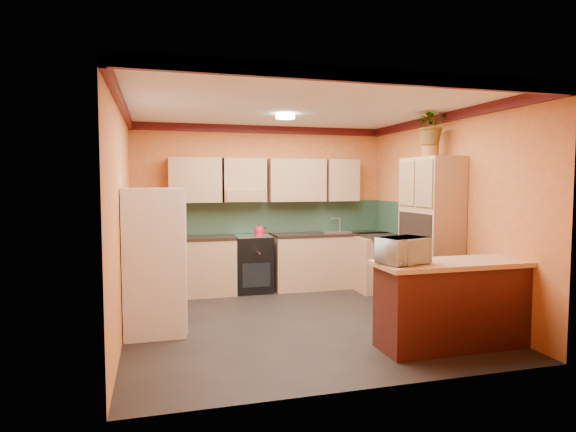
% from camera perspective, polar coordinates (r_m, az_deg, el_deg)
% --- Properties ---
extents(room_shell, '(4.24, 4.24, 2.72)m').
position_cam_1_polar(room_shell, '(6.31, 0.63, 6.94)').
color(room_shell, black).
rests_on(room_shell, ground).
extents(base_cabinets_back, '(3.65, 0.60, 0.88)m').
position_cam_1_polar(base_cabinets_back, '(7.97, 0.21, -5.56)').
color(base_cabinets_back, tan).
rests_on(base_cabinets_back, ground).
extents(countertop_back, '(3.65, 0.62, 0.04)m').
position_cam_1_polar(countertop_back, '(7.91, 0.21, -2.28)').
color(countertop_back, black).
rests_on(countertop_back, base_cabinets_back).
extents(stove, '(0.58, 0.58, 0.91)m').
position_cam_1_polar(stove, '(7.83, -4.22, -5.64)').
color(stove, black).
rests_on(stove, ground).
extents(kettle, '(0.18, 0.18, 0.18)m').
position_cam_1_polar(kettle, '(7.73, -3.44, -1.69)').
color(kettle, '#B00B25').
rests_on(kettle, stove).
extents(sink, '(0.48, 0.40, 0.03)m').
position_cam_1_polar(sink, '(8.15, 5.47, -1.86)').
color(sink, silver).
rests_on(sink, countertop_back).
extents(base_cabinets_right, '(0.60, 0.80, 0.88)m').
position_cam_1_polar(base_cabinets_right, '(7.99, 10.99, -5.61)').
color(base_cabinets_right, tan).
rests_on(base_cabinets_right, ground).
extents(countertop_right, '(0.62, 0.80, 0.04)m').
position_cam_1_polar(countertop_right, '(7.93, 11.04, -2.33)').
color(countertop_right, black).
rests_on(countertop_right, base_cabinets_right).
extents(fridge, '(0.68, 0.66, 1.70)m').
position_cam_1_polar(fridge, '(5.83, -15.58, -5.17)').
color(fridge, white).
rests_on(fridge, ground).
extents(pantry, '(0.48, 0.90, 2.10)m').
position_cam_1_polar(pantry, '(6.77, 16.54, -2.23)').
color(pantry, tan).
rests_on(pantry, ground).
extents(fern_pot, '(0.22, 0.22, 0.16)m').
position_cam_1_polar(fern_pot, '(6.78, 16.51, 7.35)').
color(fern_pot, '#9C5A25').
rests_on(fern_pot, pantry).
extents(fern, '(0.59, 0.55, 0.54)m').
position_cam_1_polar(fern, '(6.81, 16.57, 10.26)').
color(fern, tan).
rests_on(fern, fern_pot).
extents(breakfast_bar, '(1.80, 0.55, 0.88)m').
position_cam_1_polar(breakfast_bar, '(5.58, 19.77, -9.98)').
color(breakfast_bar, '#44100F').
rests_on(breakfast_bar, ground).
extents(bar_top, '(1.90, 0.65, 0.05)m').
position_cam_1_polar(bar_top, '(5.49, 19.89, -5.26)').
color(bar_top, tan).
rests_on(bar_top, breakfast_bar).
extents(microwave, '(0.57, 0.47, 0.27)m').
position_cam_1_polar(microwave, '(5.09, 13.50, -3.99)').
color(microwave, white).
rests_on(microwave, bar_top).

